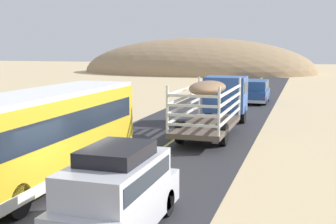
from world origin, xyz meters
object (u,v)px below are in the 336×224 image
at_px(suv_near, 118,190).
at_px(livestock_truck, 219,98).
at_px(bus, 46,133).
at_px(car_far, 256,90).

height_order(suv_near, livestock_truck, livestock_truck).
height_order(bus, car_far, bus).
bearing_deg(livestock_truck, suv_near, -88.85).
bearing_deg(livestock_truck, car_far, 86.28).
distance_m(suv_near, bus, 5.39).
bearing_deg(car_far, livestock_truck, -93.72).
bearing_deg(livestock_truck, bus, -107.91).
distance_m(livestock_truck, car_far, 12.77).
relative_size(bus, car_far, 2.16).
bearing_deg(bus, suv_near, -38.58).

